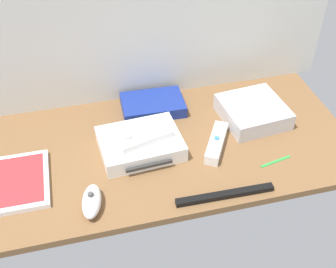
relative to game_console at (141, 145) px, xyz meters
The scene contains 10 objects.
ground_plane 8.19cm from the game_console, ahead, with size 100.00×48.00×2.00cm, color brown.
game_console is the anchor object (origin of this frame).
mini_computer 34.33cm from the game_console, ahead, with size 18.56×18.56×5.30cm.
game_case 31.13cm from the game_console, behind, with size 13.76×19.11×1.56cm.
network_router 18.23cm from the game_console, 67.48° to the left, with size 18.43×12.87×3.40cm.
remote_wand 20.13cm from the game_console, ahead, with size 10.49×14.63×3.40cm.
remote_nunchuk 21.63cm from the game_console, 132.68° to the right, with size 6.29×10.67×5.10cm.
remote_classic_pad 3.26cm from the game_console, 14.15° to the left, with size 16.01×11.54×2.40cm.
sensor_bar 26.13cm from the game_console, 51.65° to the right, with size 24.00×1.80×1.40cm, color black.
stylus_pen 35.26cm from the game_console, 20.63° to the right, with size 0.70×0.70×9.00cm, color green.
Camera 1 is at (-21.12, -84.15, 79.08)cm, focal length 46.63 mm.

